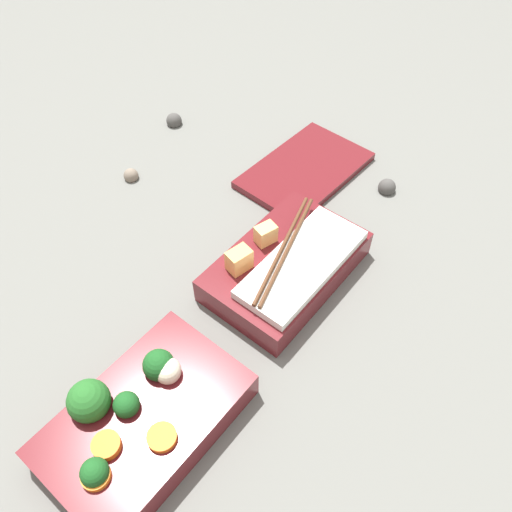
% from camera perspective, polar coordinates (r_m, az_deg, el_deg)
% --- Properties ---
extents(ground_plane, '(3.00, 3.00, 0.00)m').
position_cam_1_polar(ground_plane, '(0.62, -3.42, -9.11)').
color(ground_plane, slate).
extents(bento_tray_vegetable, '(0.21, 0.13, 0.07)m').
position_cam_1_polar(bento_tray_vegetable, '(0.56, -12.89, -17.48)').
color(bento_tray_vegetable, maroon).
rests_on(bento_tray_vegetable, ground_plane).
extents(bento_tray_rice, '(0.21, 0.13, 0.07)m').
position_cam_1_polar(bento_tray_rice, '(0.65, 3.38, -0.96)').
color(bento_tray_rice, maroon).
rests_on(bento_tray_rice, ground_plane).
extents(bento_lid, '(0.21, 0.14, 0.01)m').
position_cam_1_polar(bento_lid, '(0.81, 5.62, 9.74)').
color(bento_lid, maroon).
rests_on(bento_lid, ground_plane).
extents(pebble_0, '(0.03, 0.03, 0.03)m').
position_cam_1_polar(pebble_0, '(0.80, 14.73, 7.60)').
color(pebble_0, '#474442').
rests_on(pebble_0, ground_plane).
extents(pebble_1, '(0.02, 0.02, 0.02)m').
position_cam_1_polar(pebble_1, '(0.82, -14.09, 8.91)').
color(pebble_1, '#7A6B5B').
rests_on(pebble_1, ground_plane).
extents(pebble_2, '(0.03, 0.03, 0.03)m').
position_cam_1_polar(pebble_2, '(0.92, -9.35, 15.00)').
color(pebble_2, '#474442').
rests_on(pebble_2, ground_plane).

